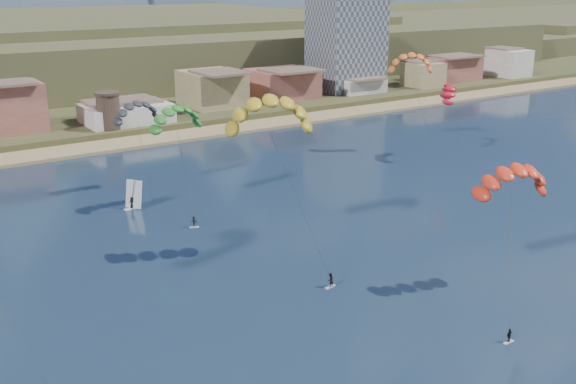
{
  "coord_description": "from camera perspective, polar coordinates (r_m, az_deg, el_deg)",
  "views": [
    {
      "loc": [
        -42.8,
        -32.57,
        35.39
      ],
      "look_at": [
        0.0,
        32.0,
        10.0
      ],
      "focal_mm": 40.99,
      "sensor_mm": 36.0,
      "label": 1
    }
  ],
  "objects": [
    {
      "name": "distant_kite_orange",
      "position": [
        139.7,
        10.63,
        11.24
      ],
      "size": [
        10.06,
        8.3,
        22.24
      ],
      "color": "#262626",
      "rests_on": "ground"
    },
    {
      "name": "kitesurfer_yellow",
      "position": [
        82.09,
        -1.6,
        7.24
      ],
      "size": [
        12.48,
        16.52,
        23.65
      ],
      "color": "silver",
      "rests_on": "ground"
    },
    {
      "name": "distant_kite_red",
      "position": [
        135.7,
        13.66,
        8.58
      ],
      "size": [
        7.81,
        8.16,
        16.92
      ],
      "color": "#262626",
      "rests_on": "ground"
    },
    {
      "name": "kitesurfer_orange",
      "position": [
        78.56,
        18.94,
        1.41
      ],
      "size": [
        15.19,
        12.31,
        18.59
      ],
      "color": "silver",
      "rests_on": "ground"
    },
    {
      "name": "foothills",
      "position": [
        274.2,
        -20.05,
        11.58
      ],
      "size": [
        940.0,
        210.0,
        18.0
      ],
      "color": "brown",
      "rests_on": "ground"
    },
    {
      "name": "distant_kite_dark",
      "position": [
        113.24,
        -13.02,
        7.11
      ],
      "size": [
        8.88,
        6.09,
        17.56
      ],
      "color": "#262626",
      "rests_on": "ground"
    },
    {
      "name": "beach",
      "position": [
        149.23,
        -15.94,
        3.82
      ],
      "size": [
        2200.0,
        12.0,
        0.9
      ],
      "color": "tan",
      "rests_on": "ground"
    },
    {
      "name": "watchtower",
      "position": [
        156.87,
        -15.32,
        6.85
      ],
      "size": [
        5.82,
        5.82,
        8.6
      ],
      "color": "#47382D",
      "rests_on": "ground"
    },
    {
      "name": "kitesurfer_green",
      "position": [
        103.2,
        -9.68,
        6.62
      ],
      "size": [
        9.69,
        11.97,
        18.16
      ],
      "color": "silver",
      "rests_on": "ground"
    },
    {
      "name": "apartment_tower",
      "position": [
        205.97,
        5.09,
        13.19
      ],
      "size": [
        20.0,
        16.0,
        32.0
      ],
      "color": "gray",
      "rests_on": "ground"
    },
    {
      "name": "windsurfer",
      "position": [
        107.94,
        -13.32,
        -0.67
      ],
      "size": [
        2.63,
        2.86,
        4.65
      ],
      "color": "silver",
      "rests_on": "ground"
    }
  ]
}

